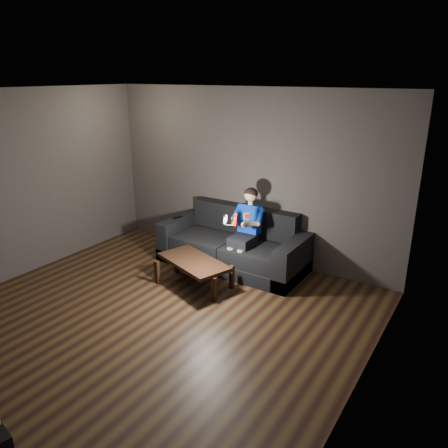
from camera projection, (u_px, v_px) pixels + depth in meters
The scene contains 11 objects.
floor at pixel (145, 323), 5.32m from camera, with size 5.00×5.00×0.00m, color black.
back_wall at pixel (248, 176), 6.87m from camera, with size 5.00×0.04×2.70m, color #3D3835.
left_wall at pixel (7, 188), 6.15m from camera, with size 0.04×5.00×2.70m, color #3D3835.
right_wall at pixel (362, 269), 3.61m from camera, with size 0.04×5.00×2.70m, color #3D3835.
ceiling at pixel (130, 92), 4.44m from camera, with size 5.00×5.00×0.02m, color beige.
sofa at pixel (233, 248), 6.83m from camera, with size 2.29×0.99×0.88m.
child at pixel (246, 224), 6.50m from camera, with size 0.48×0.59×1.19m.
wii_remote_red at pixel (236, 220), 6.02m from camera, with size 0.04×0.07×0.18m.
nunchuk_white at pixel (226, 219), 6.12m from camera, with size 0.08×0.11×0.16m.
wii_remote_black at pixel (177, 217), 7.18m from camera, with size 0.08×0.16×0.03m.
coffee_table at pixel (194, 264), 6.14m from camera, with size 1.20×0.87×0.39m.
Camera 1 is at (3.30, -3.39, 2.88)m, focal length 35.00 mm.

